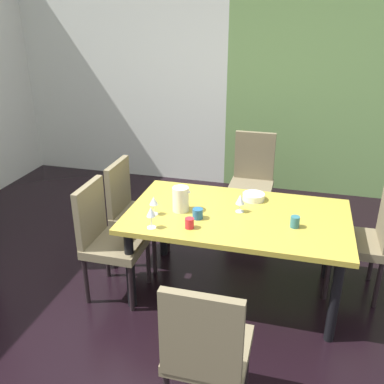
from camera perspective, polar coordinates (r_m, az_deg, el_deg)
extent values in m
cube|color=black|center=(3.47, -6.26, -15.91)|extent=(5.57, 5.76, 0.02)
cube|color=silver|center=(5.88, -9.60, 15.76)|extent=(2.87, 0.10, 2.85)
cube|color=#6E9451|center=(5.38, 19.58, 14.09)|extent=(2.71, 0.10, 2.85)
cube|color=#B09936|center=(3.33, 6.09, -3.23)|extent=(1.70, 0.99, 0.04)
cylinder|color=black|center=(4.00, -3.88, -4.09)|extent=(0.07, 0.07, 0.67)
cylinder|color=black|center=(3.84, 18.03, -6.57)|extent=(0.07, 0.07, 0.67)
cylinder|color=black|center=(3.36, -8.23, -10.12)|extent=(0.07, 0.07, 0.67)
cylinder|color=black|center=(3.17, 18.46, -13.59)|extent=(0.07, 0.07, 0.67)
cube|color=#716449|center=(4.50, 7.82, 0.51)|extent=(0.44, 0.44, 0.07)
cube|color=#716449|center=(4.59, 8.34, 4.60)|extent=(0.42, 0.05, 0.55)
cylinder|color=black|center=(4.41, 9.76, -3.55)|extent=(0.04, 0.04, 0.41)
cylinder|color=black|center=(4.45, 4.89, -3.01)|extent=(0.04, 0.04, 0.41)
cylinder|color=black|center=(4.75, 10.23, -1.52)|extent=(0.04, 0.04, 0.41)
cylinder|color=black|center=(4.79, 5.72, -1.04)|extent=(0.04, 0.04, 0.41)
cube|color=#716449|center=(3.90, -6.84, -3.21)|extent=(0.44, 0.44, 0.07)
cube|color=#716449|center=(3.87, -9.78, 0.44)|extent=(0.05, 0.42, 0.50)
cylinder|color=black|center=(4.11, -3.24, -5.38)|extent=(0.04, 0.04, 0.41)
cylinder|color=black|center=(3.80, -5.02, -8.04)|extent=(0.04, 0.04, 0.41)
cylinder|color=black|center=(4.23, -8.16, -4.69)|extent=(0.04, 0.04, 0.41)
cylinder|color=black|center=(3.93, -10.29, -7.20)|extent=(0.04, 0.04, 0.41)
cube|color=#716449|center=(3.47, -10.07, -7.04)|extent=(0.44, 0.44, 0.07)
cube|color=#716449|center=(3.43, -13.41, -2.90)|extent=(0.05, 0.42, 0.50)
cylinder|color=black|center=(3.67, -5.84, -9.26)|extent=(0.04, 0.04, 0.41)
cylinder|color=black|center=(3.39, -8.12, -12.59)|extent=(0.04, 0.04, 0.41)
cylinder|color=black|center=(3.81, -11.26, -8.34)|extent=(0.04, 0.04, 0.41)
cylinder|color=black|center=(3.53, -13.94, -11.41)|extent=(0.04, 0.04, 0.41)
cube|color=#716449|center=(3.69, 20.86, -6.32)|extent=(0.44, 0.44, 0.07)
cylinder|color=black|center=(3.63, 17.53, -10.80)|extent=(0.04, 0.04, 0.41)
cylinder|color=black|center=(3.96, 17.41, -7.76)|extent=(0.04, 0.04, 0.41)
cylinder|color=black|center=(3.68, 23.52, -11.26)|extent=(0.04, 0.04, 0.41)
cylinder|color=black|center=(4.00, 22.88, -8.23)|extent=(0.04, 0.04, 0.41)
cube|color=#716449|center=(2.52, 2.29, -20.24)|extent=(0.44, 0.44, 0.07)
cube|color=#716449|center=(2.20, 1.18, -18.94)|extent=(0.42, 0.05, 0.51)
cylinder|color=black|center=(2.85, -0.86, -20.51)|extent=(0.04, 0.04, 0.41)
cylinder|color=black|center=(2.80, 7.22, -21.76)|extent=(0.04, 0.04, 0.41)
cylinder|color=silver|center=(3.12, -5.41, -4.73)|extent=(0.07, 0.07, 0.00)
cylinder|color=silver|center=(3.10, -5.44, -3.97)|extent=(0.01, 0.01, 0.09)
cone|color=silver|center=(3.06, -5.50, -2.64)|extent=(0.07, 0.07, 0.07)
cylinder|color=silver|center=(3.31, -5.06, -2.94)|extent=(0.06, 0.06, 0.00)
cylinder|color=silver|center=(3.30, -5.09, -2.29)|extent=(0.01, 0.01, 0.08)
cone|color=silver|center=(3.26, -5.13, -1.15)|extent=(0.07, 0.07, 0.06)
cylinder|color=silver|center=(3.36, 6.37, -2.59)|extent=(0.06, 0.06, 0.00)
cylinder|color=silver|center=(3.35, 6.39, -2.07)|extent=(0.01, 0.01, 0.06)
cone|color=silver|center=(3.32, 6.45, -0.96)|extent=(0.07, 0.07, 0.08)
cylinder|color=white|center=(3.57, 8.21, -0.62)|extent=(0.18, 0.18, 0.05)
cylinder|color=#2D6771|center=(3.18, 13.56, -3.89)|extent=(0.07, 0.07, 0.08)
cylinder|color=#225987|center=(3.22, 0.77, -2.90)|extent=(0.08, 0.08, 0.08)
cylinder|color=red|center=(3.09, -0.35, -4.18)|extent=(0.07, 0.07, 0.08)
cylinder|color=beige|center=(3.32, -1.53, -0.95)|extent=(0.13, 0.13, 0.20)
cone|color=beige|center=(3.27, -0.57, 0.25)|extent=(0.04, 0.04, 0.04)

